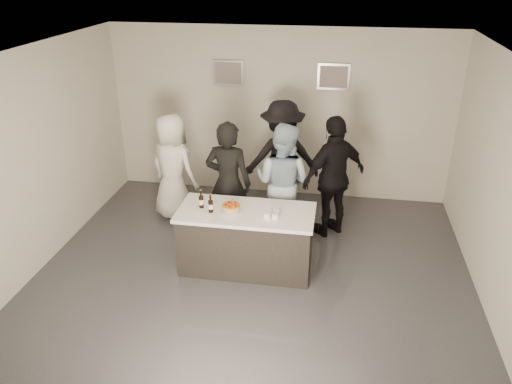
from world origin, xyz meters
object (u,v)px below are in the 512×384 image
beer_bottle_b (211,203)px  person_guest_back (282,158)px  person_main_black (228,183)px  bar_counter (246,240)px  person_guest_right (334,177)px  person_guest_left (173,167)px  beer_bottle_a (201,199)px  cake (231,208)px  person_main_blue (283,183)px

beer_bottle_b → person_guest_back: bearing=69.0°
beer_bottle_b → person_main_black: size_ratio=0.14×
bar_counter → beer_bottle_b: beer_bottle_b is taller
person_guest_right → bar_counter: bearing=6.3°
beer_bottle_b → person_main_black: person_main_black is taller
bar_counter → person_main_black: 0.97m
bar_counter → person_guest_left: 2.02m
person_guest_right → beer_bottle_a: bearing=-6.0°
person_main_black → person_guest_left: 1.23m
cake → person_guest_back: 1.89m
beer_bottle_a → person_main_black: (0.22, 0.71, -0.07)m
beer_bottle_a → person_main_blue: size_ratio=0.14×
bar_counter → person_guest_right: 1.74m
person_main_black → person_main_blue: person_main_black is taller
person_main_black → person_main_blue: size_ratio=1.03×
beer_bottle_a → person_main_blue: bearing=42.9°
cake → beer_bottle_b: beer_bottle_b is taller
person_main_black → person_guest_back: person_guest_back is taller
cake → person_main_blue: person_main_blue is taller
bar_counter → person_guest_left: (-1.47, 1.32, 0.44)m
beer_bottle_a → person_guest_right: size_ratio=0.13×
person_guest_right → person_guest_left: bearing=-42.7°
beer_bottle_a → person_main_blue: 1.38m
beer_bottle_b → person_guest_left: bearing=125.2°
bar_counter → person_guest_back: bearing=81.5°
person_guest_right → person_main_blue: bearing=-21.1°
beer_bottle_b → person_guest_right: 2.07m
person_main_blue → person_guest_left: (-1.85, 0.38, -0.04)m
cake → person_guest_left: 1.85m
beer_bottle_a → beer_bottle_b: 0.19m
beer_bottle_a → person_guest_back: 2.01m
bar_counter → beer_bottle_a: size_ratio=7.15×
person_guest_left → person_main_black: bearing=174.9°
beer_bottle_a → person_guest_left: bearing=122.7°
bar_counter → person_guest_back: 1.90m
bar_counter → beer_bottle_b: bearing=-166.9°
person_main_black → person_guest_right: bearing=-157.5°
person_guest_right → person_guest_back: 1.06m
bar_counter → person_main_blue: person_main_blue is taller
person_main_blue → person_guest_right: bearing=-141.3°
cake → person_main_black: bearing=105.1°
cake → person_guest_left: (-1.27, 1.35, -0.04)m
person_guest_back → cake: bearing=61.1°
person_guest_back → beer_bottle_a: bearing=49.2°
bar_counter → person_main_black: bearing=119.3°
cake → person_main_blue: size_ratio=0.13×
person_guest_right → person_guest_back: size_ratio=0.98×
cake → person_main_black: size_ratio=0.13×
beer_bottle_b → beer_bottle_a: bearing=145.6°
cake → person_guest_left: size_ratio=0.14×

